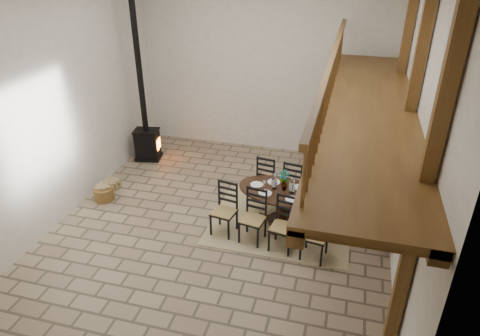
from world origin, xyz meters
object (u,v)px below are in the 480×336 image
(log_basket, at_px, (104,193))
(log_stack, at_px, (110,185))
(wood_stove, at_px, (145,122))
(dining_table, at_px, (280,208))

(log_basket, xyz_separation_m, log_stack, (-0.12, 0.48, -0.05))
(log_basket, distance_m, log_stack, 0.49)
(log_basket, relative_size, log_stack, 0.88)
(wood_stove, xyz_separation_m, log_stack, (-0.17, -1.81, -1.00))
(dining_table, relative_size, wood_stove, 0.50)
(wood_stove, bearing_deg, dining_table, -37.79)
(wood_stove, height_order, log_stack, wood_stove)
(log_basket, height_order, log_stack, log_basket)
(log_stack, bearing_deg, log_basket, -76.39)
(dining_table, height_order, log_basket, dining_table)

